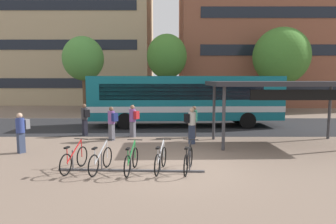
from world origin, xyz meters
The scene contains 21 objects.
ground centered at (0.00, 0.00, 0.00)m, with size 200.00×200.00×0.00m, color #7A6656.
bus_lane_asphalt centered at (0.00, 9.03, 0.00)m, with size 80.00×7.20×0.01m, color #232326.
city_bus centered at (0.86, 9.03, 1.78)m, with size 12.10×2.95×3.20m.
bike_rack centered at (-1.53, -0.34, 0.09)m, with size 4.86×0.30×0.70m.
parked_bicycle_red_0 centered at (-3.42, -0.26, 0.38)m, with size 0.58×1.69×0.99m.
parked_bicycle_silver_1 centered at (-2.51, -0.36, 0.38)m, with size 0.58×1.69×0.99m.
parked_bicycle_green_2 centered at (-1.50, -0.42, 0.38)m, with size 0.52×1.71×0.99m.
parked_bicycle_silver_3 centered at (-0.55, -0.30, 0.38)m, with size 0.54×1.70×0.99m.
parked_bicycle_black_4 centered at (0.37, -0.34, 0.38)m, with size 0.58×1.69×0.99m.
transit_shelter centered at (4.96, 3.72, 2.74)m, with size 6.76×3.24×2.92m.
commuter_navy_pack_0 centered at (-3.06, 4.52, 0.97)m, with size 0.60×0.57×1.68m.
commuter_red_pack_1 centered at (-2.12, 5.40, 0.97)m, with size 0.61×0.54×1.69m.
commuter_grey_pack_2 centered at (-6.33, 2.11, 0.96)m, with size 0.55×0.60×1.67m.
commuter_black_pack_3 centered at (-4.75, 5.78, 0.99)m, with size 0.58×0.59×1.71m.
commuter_red_pack_4 centered at (1.05, 5.33, 0.94)m, with size 0.36×0.54×1.64m.
commuter_black_pack_5 centered at (0.78, 3.73, 1.00)m, with size 0.59×0.46×1.72m.
street_tree_0 centered at (9.93, 17.11, 5.05)m, with size 5.03×5.03×7.62m.
street_tree_1 centered at (-0.41, 17.76, 5.07)m, with size 3.69×3.69×7.13m.
street_tree_2 centered at (-8.05, 17.38, 4.85)m, with size 3.72×3.72×6.87m.
building_left_wing centered at (-11.65, 29.87, 10.55)m, with size 18.07×13.52×21.10m.
building_right_wing centered at (15.10, 27.17, 9.22)m, with size 27.62×13.90×18.43m.
Camera 1 is at (-0.30, -9.73, 3.06)m, focal length 31.33 mm.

